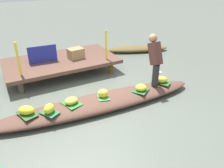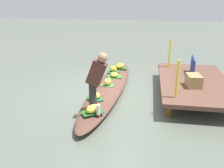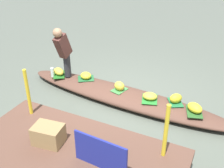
{
  "view_description": "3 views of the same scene",
  "coord_description": "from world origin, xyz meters",
  "px_view_note": "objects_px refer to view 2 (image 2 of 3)",
  "views": [
    {
      "loc": [
        -1.82,
        -3.94,
        2.83
      ],
      "look_at": [
        0.4,
        0.16,
        0.43
      ],
      "focal_mm": 36.32,
      "sensor_mm": 36.0,
      "label": 1
    },
    {
      "loc": [
        5.98,
        1.03,
        2.55
      ],
      "look_at": [
        0.5,
        0.17,
        0.45
      ],
      "focal_mm": 37.95,
      "sensor_mm": 36.0,
      "label": 2
    },
    {
      "loc": [
        -1.98,
        4.65,
        3.21
      ],
      "look_at": [
        0.12,
        0.28,
        0.53
      ],
      "focal_mm": 43.79,
      "sensor_mm": 36.0,
      "label": 3
    }
  ],
  "objects_px": {
    "banana_bunch_1": "(120,66)",
    "banana_bunch_3": "(95,96)",
    "banana_bunch_4": "(108,82)",
    "vendor_person": "(96,77)",
    "market_banner": "(193,66)",
    "vendor_boat": "(109,88)",
    "banana_bunch_2": "(92,109)",
    "banana_bunch_5": "(113,69)",
    "produce_crate": "(194,81)",
    "water_bottle": "(98,110)",
    "banana_bunch_0": "(114,75)"
  },
  "relations": [
    {
      "from": "banana_bunch_5",
      "to": "water_bottle",
      "type": "relative_size",
      "value": 1.18
    },
    {
      "from": "market_banner",
      "to": "banana_bunch_0",
      "type": "bearing_deg",
      "value": -85.53
    },
    {
      "from": "banana_bunch_5",
      "to": "water_bottle",
      "type": "xyz_separation_m",
      "value": [
        2.89,
        0.13,
        0.01
      ]
    },
    {
      "from": "banana_bunch_1",
      "to": "banana_bunch_3",
      "type": "height_order",
      "value": "banana_bunch_1"
    },
    {
      "from": "water_bottle",
      "to": "banana_bunch_2",
      "type": "bearing_deg",
      "value": -118.27
    },
    {
      "from": "banana_bunch_0",
      "to": "banana_bunch_5",
      "type": "height_order",
      "value": "banana_bunch_5"
    },
    {
      "from": "banana_bunch_2",
      "to": "banana_bunch_5",
      "type": "relative_size",
      "value": 1.2
    },
    {
      "from": "vendor_boat",
      "to": "water_bottle",
      "type": "distance_m",
      "value": 1.78
    },
    {
      "from": "vendor_boat",
      "to": "market_banner",
      "type": "bearing_deg",
      "value": 110.02
    },
    {
      "from": "banana_bunch_3",
      "to": "banana_bunch_5",
      "type": "bearing_deg",
      "value": 177.11
    },
    {
      "from": "banana_bunch_5",
      "to": "vendor_person",
      "type": "bearing_deg",
      "value": 0.97
    },
    {
      "from": "banana_bunch_1",
      "to": "banana_bunch_2",
      "type": "bearing_deg",
      "value": -3.08
    },
    {
      "from": "vendor_boat",
      "to": "market_banner",
      "type": "xyz_separation_m",
      "value": [
        -0.67,
        2.28,
        0.54
      ]
    },
    {
      "from": "vendor_boat",
      "to": "banana_bunch_5",
      "type": "xyz_separation_m",
      "value": [
        -1.13,
        -0.05,
        0.22
      ]
    },
    {
      "from": "banana_bunch_0",
      "to": "banana_bunch_1",
      "type": "bearing_deg",
      "value": 176.46
    },
    {
      "from": "banana_bunch_1",
      "to": "produce_crate",
      "type": "height_order",
      "value": "produce_crate"
    },
    {
      "from": "banana_bunch_1",
      "to": "banana_bunch_3",
      "type": "distance_m",
      "value": 2.55
    },
    {
      "from": "banana_bunch_0",
      "to": "banana_bunch_3",
      "type": "xyz_separation_m",
      "value": [
        1.63,
        -0.22,
        0.01
      ]
    },
    {
      "from": "banana_bunch_0",
      "to": "vendor_person",
      "type": "xyz_separation_m",
      "value": [
        2.09,
        -0.07,
        0.62
      ]
    },
    {
      "from": "banana_bunch_0",
      "to": "produce_crate",
      "type": "relative_size",
      "value": 0.66
    },
    {
      "from": "banana_bunch_2",
      "to": "produce_crate",
      "type": "distance_m",
      "value": 2.65
    },
    {
      "from": "banana_bunch_0",
      "to": "produce_crate",
      "type": "bearing_deg",
      "value": 66.91
    },
    {
      "from": "vendor_boat",
      "to": "banana_bunch_4",
      "type": "xyz_separation_m",
      "value": [
        0.08,
        -0.01,
        0.23
      ]
    },
    {
      "from": "banana_bunch_2",
      "to": "banana_bunch_4",
      "type": "relative_size",
      "value": 1.31
    },
    {
      "from": "market_banner",
      "to": "banana_bunch_3",
      "type": "bearing_deg",
      "value": -52.08
    },
    {
      "from": "banana_bunch_2",
      "to": "produce_crate",
      "type": "height_order",
      "value": "produce_crate"
    },
    {
      "from": "vendor_person",
      "to": "market_banner",
      "type": "xyz_separation_m",
      "value": [
        -2.13,
        2.28,
        -0.28
      ]
    },
    {
      "from": "water_bottle",
      "to": "vendor_boat",
      "type": "bearing_deg",
      "value": -177.18
    },
    {
      "from": "vendor_boat",
      "to": "produce_crate",
      "type": "bearing_deg",
      "value": 86.59
    },
    {
      "from": "banana_bunch_3",
      "to": "market_banner",
      "type": "relative_size",
      "value": 0.33
    },
    {
      "from": "banana_bunch_4",
      "to": "vendor_person",
      "type": "distance_m",
      "value": 1.5
    },
    {
      "from": "vendor_person",
      "to": "water_bottle",
      "type": "distance_m",
      "value": 0.67
    },
    {
      "from": "banana_bunch_3",
      "to": "water_bottle",
      "type": "relative_size",
      "value": 1.18
    },
    {
      "from": "banana_bunch_5",
      "to": "produce_crate",
      "type": "distance_m",
      "value": 2.63
    },
    {
      "from": "vendor_boat",
      "to": "banana_bunch_4",
      "type": "height_order",
      "value": "banana_bunch_4"
    },
    {
      "from": "market_banner",
      "to": "banana_bunch_4",
      "type": "bearing_deg",
      "value": -68.37
    },
    {
      "from": "banana_bunch_5",
      "to": "banana_bunch_1",
      "type": "bearing_deg",
      "value": 157.44
    },
    {
      "from": "banana_bunch_1",
      "to": "banana_bunch_3",
      "type": "bearing_deg",
      "value": -6.19
    },
    {
      "from": "vendor_boat",
      "to": "banana_bunch_2",
      "type": "xyz_separation_m",
      "value": [
        1.69,
        -0.05,
        0.21
      ]
    },
    {
      "from": "banana_bunch_2",
      "to": "vendor_person",
      "type": "relative_size",
      "value": 0.25
    },
    {
      "from": "produce_crate",
      "to": "banana_bunch_1",
      "type": "bearing_deg",
      "value": -131.32
    },
    {
      "from": "banana_bunch_0",
      "to": "banana_bunch_5",
      "type": "relative_size",
      "value": 1.12
    },
    {
      "from": "banana_bunch_3",
      "to": "banana_bunch_0",
      "type": "bearing_deg",
      "value": 172.35
    },
    {
      "from": "banana_bunch_5",
      "to": "produce_crate",
      "type": "relative_size",
      "value": 0.59
    },
    {
      "from": "vendor_boat",
      "to": "water_bottle",
      "type": "xyz_separation_m",
      "value": [
        1.77,
        0.09,
        0.24
      ]
    },
    {
      "from": "banana_bunch_0",
      "to": "banana_bunch_1",
      "type": "relative_size",
      "value": 0.93
    },
    {
      "from": "banana_bunch_5",
      "to": "vendor_person",
      "type": "distance_m",
      "value": 2.66
    },
    {
      "from": "water_bottle",
      "to": "produce_crate",
      "type": "bearing_deg",
      "value": 125.69
    },
    {
      "from": "banana_bunch_0",
      "to": "banana_bunch_1",
      "type": "distance_m",
      "value": 0.91
    },
    {
      "from": "banana_bunch_1",
      "to": "market_banner",
      "type": "distance_m",
      "value": 2.35
    }
  ]
}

